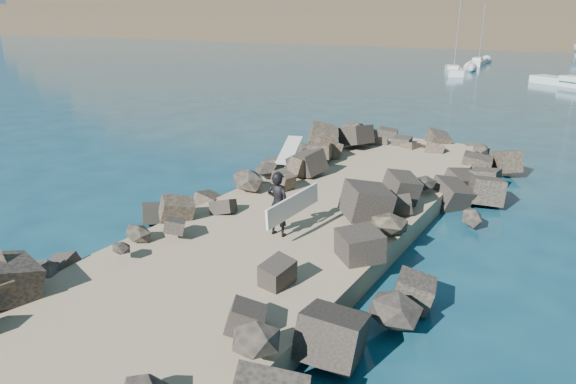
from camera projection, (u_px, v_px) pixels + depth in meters
name	position (u px, v px, depth m)	size (l,w,h in m)	color
ground	(306.00, 230.00, 15.27)	(800.00, 800.00, 0.00)	#0F384C
jetty	(268.00, 245.00, 13.57)	(6.00, 26.00, 0.60)	#8C7759
riprap_left	(197.00, 212.00, 15.34)	(2.60, 22.00, 1.00)	black
riprap_right	(379.00, 257.00, 12.46)	(2.60, 22.00, 1.00)	black
surfboard_resting	(290.00, 153.00, 19.80)	(0.59, 2.36, 0.08)	beige
surfer_with_board	(280.00, 204.00, 13.17)	(0.90, 2.14, 1.73)	black
sailboat_b	(478.00, 62.00, 66.17)	(1.72, 6.28, 7.59)	silver
sailboat_a	(454.00, 71.00, 55.95)	(3.65, 7.05, 8.37)	silver
sailboat_c	(575.00, 83.00, 45.74)	(8.11, 6.51, 10.21)	silver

